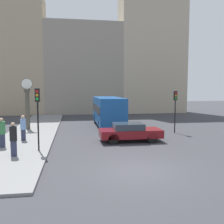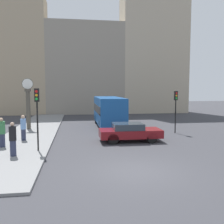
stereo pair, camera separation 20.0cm
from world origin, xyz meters
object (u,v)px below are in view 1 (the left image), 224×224
(street_clock, at_px, (27,105))
(pedestrian_blue_stripe, at_px, (23,128))
(pedestrian_green_hoodie, at_px, (2,133))
(traffic_light_far, at_px, (175,103))
(sedan_car, at_px, (130,132))
(traffic_light_near, at_px, (38,106))
(pedestrian_black_jacket, at_px, (13,139))
(bus_distant, at_px, (108,110))

(street_clock, distance_m, pedestrian_blue_stripe, 5.30)
(pedestrian_green_hoodie, bearing_deg, traffic_light_far, 16.19)
(street_clock, bearing_deg, pedestrian_blue_stripe, -83.68)
(sedan_car, bearing_deg, traffic_light_near, -158.82)
(pedestrian_black_jacket, bearing_deg, sedan_car, 24.96)
(traffic_light_far, xyz_separation_m, pedestrian_black_jacket, (-11.52, -5.96, -1.50))
(pedestrian_blue_stripe, bearing_deg, traffic_light_far, 8.75)
(sedan_car, relative_size, pedestrian_green_hoodie, 2.38)
(pedestrian_black_jacket, distance_m, pedestrian_green_hoodie, 2.56)
(traffic_light_near, relative_size, street_clock, 0.80)
(sedan_car, bearing_deg, bus_distant, 94.14)
(bus_distant, height_order, traffic_light_far, traffic_light_far)
(sedan_car, bearing_deg, pedestrian_green_hoodie, -172.98)
(street_clock, relative_size, pedestrian_black_jacket, 2.48)
(bus_distant, height_order, pedestrian_black_jacket, bus_distant)
(traffic_light_near, height_order, pedestrian_green_hoodie, traffic_light_near)
(bus_distant, height_order, pedestrian_green_hoodie, bus_distant)
(street_clock, xyz_separation_m, pedestrian_green_hoodie, (-0.34, -6.98, -1.27))
(sedan_car, xyz_separation_m, street_clock, (-7.91, 5.97, 1.60))
(traffic_light_far, relative_size, pedestrian_black_jacket, 1.93)
(pedestrian_black_jacket, bearing_deg, traffic_light_near, 40.94)
(street_clock, height_order, pedestrian_green_hoodie, street_clock)
(bus_distant, distance_m, pedestrian_green_hoodie, 11.29)
(traffic_light_far, height_order, pedestrian_green_hoodie, traffic_light_far)
(bus_distant, bearing_deg, pedestrian_blue_stripe, -137.11)
(pedestrian_green_hoodie, bearing_deg, street_clock, 87.25)
(pedestrian_blue_stripe, bearing_deg, traffic_light_near, -65.47)
(traffic_light_far, xyz_separation_m, pedestrian_blue_stripe, (-11.81, -1.82, -1.52))
(sedan_car, relative_size, pedestrian_blue_stripe, 2.45)
(sedan_car, bearing_deg, pedestrian_blue_stripe, 173.34)
(sedan_car, height_order, street_clock, street_clock)
(traffic_light_near, relative_size, traffic_light_far, 1.02)
(pedestrian_blue_stripe, bearing_deg, bus_distant, 42.89)
(pedestrian_blue_stripe, xyz_separation_m, pedestrian_green_hoodie, (-0.90, -1.87, 0.01))
(bus_distant, distance_m, pedestrian_black_jacket, 12.36)
(bus_distant, relative_size, traffic_light_near, 2.06)
(street_clock, bearing_deg, bus_distant, 9.41)
(traffic_light_near, height_order, pedestrian_black_jacket, traffic_light_near)
(pedestrian_blue_stripe, distance_m, pedestrian_green_hoodie, 2.08)
(pedestrian_green_hoodie, bearing_deg, sedan_car, 7.02)
(sedan_car, xyz_separation_m, pedestrian_green_hoodie, (-8.24, -1.02, 0.33))
(sedan_car, height_order, pedestrian_blue_stripe, pedestrian_blue_stripe)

